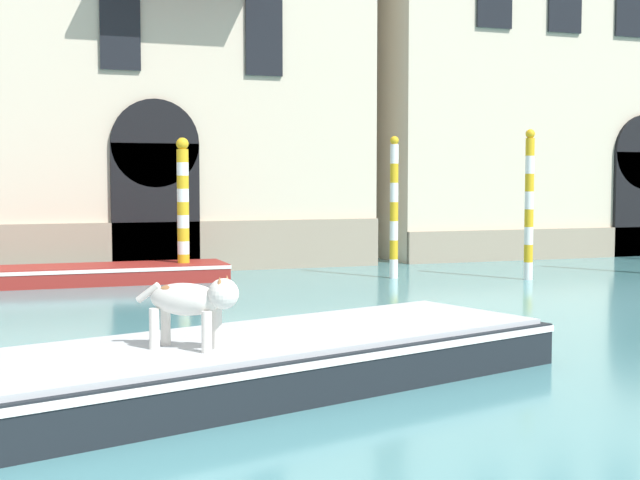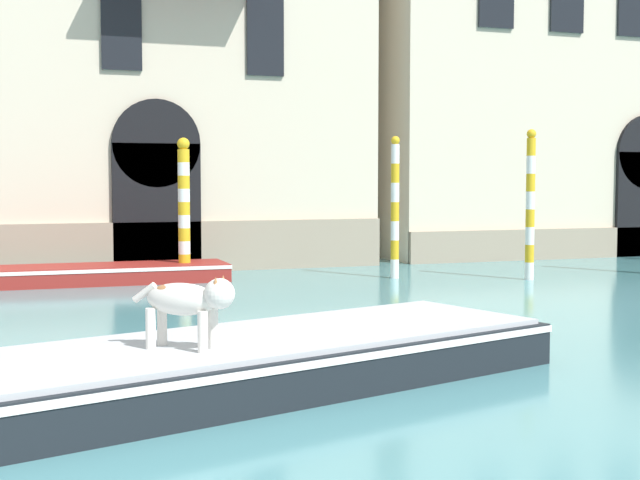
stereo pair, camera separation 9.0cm
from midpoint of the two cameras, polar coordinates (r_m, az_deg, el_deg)
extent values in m
cube|color=gray|center=(22.66, -12.28, -0.52)|extent=(13.72, 0.16, 1.29)
cube|color=black|center=(22.72, -10.27, 2.00)|extent=(2.21, 0.14, 3.26)
cylinder|color=black|center=(22.72, -10.32, 6.11)|extent=(2.21, 0.14, 2.21)
cube|color=black|center=(22.91, -12.49, 13.09)|extent=(0.98, 0.10, 2.03)
cube|color=black|center=(23.63, -3.42, 12.89)|extent=(0.98, 0.10, 2.03)
cube|color=gray|center=(28.79, 19.20, -0.11)|extent=(14.69, 0.16, 0.90)
cube|color=black|center=(29.22, 19.52, 14.18)|extent=(1.11, 0.10, 2.08)
cube|color=black|center=(10.15, -5.16, -8.10)|extent=(8.30, 4.56, 0.52)
cube|color=white|center=(10.11, -5.17, -7.00)|extent=(8.34, 4.60, 0.08)
cube|color=#B2B7BC|center=(10.09, -5.17, -6.50)|extent=(8.02, 4.31, 0.06)
cylinder|color=silver|center=(9.52, -6.58, -5.63)|extent=(0.11, 0.11, 0.43)
cylinder|color=silver|center=(9.31, -7.24, -5.86)|extent=(0.11, 0.11, 0.43)
cylinder|color=silver|center=(9.80, -9.82, -5.39)|extent=(0.11, 0.11, 0.43)
cylinder|color=silver|center=(9.60, -10.52, -5.60)|extent=(0.11, 0.11, 0.43)
ellipsoid|color=silver|center=(9.51, -8.58, -3.76)|extent=(0.84, 0.77, 0.34)
ellipsoid|color=#AD7042|center=(9.55, -9.23, -3.16)|extent=(0.43, 0.41, 0.12)
sphere|color=silver|center=(9.30, -6.17, -3.43)|extent=(0.32, 0.32, 0.32)
cone|color=#AD7042|center=(9.36, -5.94, -2.64)|extent=(0.10, 0.10, 0.13)
cone|color=#AD7042|center=(9.20, -6.42, -2.75)|extent=(0.10, 0.10, 0.13)
cylinder|color=silver|center=(9.72, -10.89, -3.32)|extent=(0.27, 0.24, 0.23)
cube|color=maroon|center=(20.89, -14.41, -2.14)|extent=(6.25, 1.66, 0.41)
cube|color=white|center=(20.87, -14.41, -1.75)|extent=(6.28, 1.69, 0.08)
cube|color=#B2B7BC|center=(20.89, -14.41, -2.20)|extent=(3.44, 1.23, 0.37)
cylinder|color=white|center=(21.51, 13.36, -1.95)|extent=(0.21, 0.21, 0.42)
cylinder|color=gold|center=(21.47, 13.38, -0.84)|extent=(0.21, 0.21, 0.42)
cylinder|color=white|center=(21.44, 13.39, 0.26)|extent=(0.21, 0.21, 0.42)
cylinder|color=gold|center=(21.42, 13.41, 1.37)|extent=(0.21, 0.21, 0.42)
cylinder|color=white|center=(21.41, 13.43, 2.48)|extent=(0.21, 0.21, 0.42)
cylinder|color=gold|center=(21.40, 13.45, 3.60)|extent=(0.21, 0.21, 0.42)
cylinder|color=white|center=(21.40, 13.47, 4.71)|extent=(0.21, 0.21, 0.42)
cylinder|color=gold|center=(21.41, 13.48, 5.82)|extent=(0.21, 0.21, 0.42)
sphere|color=gold|center=(21.43, 13.50, 6.62)|extent=(0.22, 0.22, 0.22)
cylinder|color=white|center=(21.35, 4.92, -1.84)|extent=(0.20, 0.20, 0.46)
cylinder|color=gold|center=(21.31, 4.93, -0.62)|extent=(0.20, 0.20, 0.46)
cylinder|color=white|center=(21.28, 4.93, 0.60)|extent=(0.20, 0.20, 0.46)
cylinder|color=gold|center=(21.26, 4.94, 1.83)|extent=(0.20, 0.20, 0.46)
cylinder|color=white|center=(21.24, 4.95, 3.05)|extent=(0.20, 0.20, 0.46)
cylinder|color=gold|center=(21.24, 4.96, 4.28)|extent=(0.20, 0.20, 0.46)
cylinder|color=white|center=(21.25, 4.96, 5.51)|extent=(0.20, 0.20, 0.46)
sphere|color=gold|center=(21.26, 4.97, 6.37)|extent=(0.21, 0.21, 0.21)
cylinder|color=white|center=(21.13, -8.53, -2.14)|extent=(0.28, 0.28, 0.31)
cylinder|color=gold|center=(21.10, -8.54, -1.31)|extent=(0.28, 0.28, 0.31)
cylinder|color=white|center=(21.07, -8.55, -0.48)|extent=(0.28, 0.28, 0.31)
cylinder|color=gold|center=(21.05, -8.56, 0.35)|extent=(0.28, 0.28, 0.31)
cylinder|color=white|center=(21.03, -8.57, 1.18)|extent=(0.28, 0.28, 0.31)
cylinder|color=gold|center=(21.02, -8.58, 2.01)|extent=(0.28, 0.28, 0.31)
cylinder|color=white|center=(21.01, -8.59, 2.85)|extent=(0.28, 0.28, 0.31)
cylinder|color=gold|center=(21.01, -8.59, 3.68)|extent=(0.28, 0.28, 0.31)
cylinder|color=white|center=(21.01, -8.60, 4.52)|extent=(0.28, 0.28, 0.31)
cylinder|color=gold|center=(21.02, -8.61, 5.35)|extent=(0.28, 0.28, 0.31)
sphere|color=gold|center=(21.03, -8.62, 6.11)|extent=(0.29, 0.29, 0.29)
camera|label=1|loc=(0.05, -89.85, 0.01)|focal=50.00mm
camera|label=2|loc=(0.05, 90.15, -0.01)|focal=50.00mm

